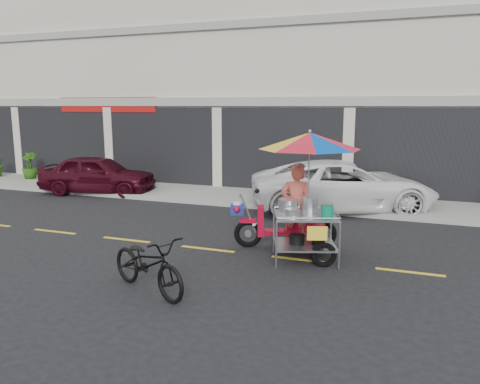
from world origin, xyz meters
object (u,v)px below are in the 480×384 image
(near_bicycle, at_px, (148,264))
(food_vendor_rig, at_px, (303,177))
(maroon_sedan, at_px, (98,174))
(white_pickup, at_px, (343,186))

(near_bicycle, bearing_deg, food_vendor_rig, -9.71)
(near_bicycle, relative_size, food_vendor_rig, 0.62)
(maroon_sedan, xyz_separation_m, near_bicycle, (6.14, -6.92, -0.18))
(maroon_sedan, bearing_deg, white_pickup, -99.62)
(white_pickup, height_order, near_bicycle, white_pickup)
(maroon_sedan, distance_m, white_pickup, 8.23)
(maroon_sedan, bearing_deg, near_bicycle, -149.43)
(white_pickup, relative_size, near_bicycle, 2.83)
(maroon_sedan, relative_size, white_pickup, 0.75)
(white_pickup, bearing_deg, near_bicycle, 140.52)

